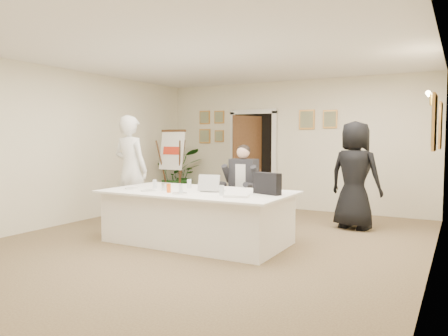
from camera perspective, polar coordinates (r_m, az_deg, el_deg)
floor at (r=6.67m, az=-1.81°, el=-9.58°), size 7.00×7.00×0.00m
ceiling at (r=6.60m, az=-1.86°, el=14.77°), size 6.00×7.00×0.02m
wall_back at (r=9.66m, az=8.79°, el=2.97°), size 6.00×0.10×2.80m
wall_left at (r=8.42m, az=-19.73°, el=2.63°), size 0.10×7.00×2.80m
wall_right at (r=5.59m, az=25.69°, el=1.90°), size 0.10×7.00×2.80m
doorway at (r=9.85m, az=3.58°, el=0.95°), size 1.14×0.86×2.20m
pictures_back_wall at (r=9.94m, az=4.40°, el=5.62°), size 3.40×0.06×0.80m
pictures_right_wall at (r=6.79m, az=26.07°, el=5.15°), size 0.06×2.20×0.80m
wall_sconce at (r=6.82m, az=25.57°, el=8.10°), size 0.20×0.30×0.24m
conference_table at (r=6.56m, az=-3.49°, el=-6.31°), size 2.78×1.48×0.78m
seated_man at (r=7.43m, az=2.40°, el=-2.45°), size 0.75×0.78×1.46m
flip_chart at (r=9.63m, az=-6.47°, el=-0.66°), size 0.59×0.38×1.70m
standing_man at (r=8.06m, az=-12.10°, el=-0.25°), size 0.74×0.50×1.96m
standing_woman at (r=7.78m, az=16.74°, el=-0.91°), size 1.01×0.78×1.85m
potted_palm at (r=10.73m, az=-6.02°, el=-0.88°), size 1.56×1.52×1.31m
laptop at (r=6.43m, az=-1.46°, el=-1.83°), size 0.39×0.41×0.28m
laptop_bag at (r=6.12m, az=5.66°, el=-2.03°), size 0.45×0.25×0.30m
paper_stack at (r=5.83m, az=1.64°, el=-3.64°), size 0.38×0.31×0.03m
plate_left at (r=6.90m, az=-12.01°, el=-2.61°), size 0.22×0.22×0.01m
plate_mid at (r=6.55m, az=-9.84°, el=-2.93°), size 0.23×0.23×0.01m
plate_near at (r=6.17m, az=-5.81°, el=-3.31°), size 0.27×0.27×0.01m
glass_a at (r=6.87m, az=-9.03°, el=-2.08°), size 0.08×0.08×0.14m
glass_b at (r=6.17m, az=-5.64°, el=-2.73°), size 0.07×0.07×0.14m
glass_c at (r=5.99m, az=-0.31°, el=-2.92°), size 0.08×0.08×0.14m
glass_d at (r=6.86m, az=-4.57°, el=-2.04°), size 0.08×0.08×0.14m
oj_glass at (r=6.33m, az=-7.24°, el=-2.62°), size 0.07×0.07×0.13m
steel_jug at (r=6.60m, az=-7.81°, el=-2.44°), size 0.11×0.11×0.11m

